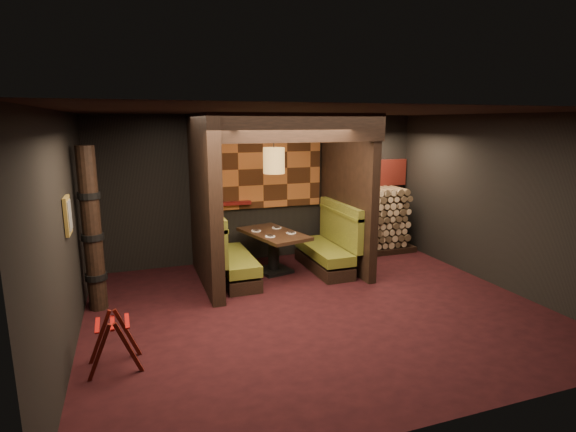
# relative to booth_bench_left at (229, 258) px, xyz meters

# --- Properties ---
(floor) EXTENTS (6.50, 5.50, 0.02)m
(floor) POSITION_rel_booth_bench_left_xyz_m (0.96, -1.65, -0.41)
(floor) COLOR black
(floor) RESTS_ON ground
(ceiling) EXTENTS (6.50, 5.50, 0.02)m
(ceiling) POSITION_rel_booth_bench_left_xyz_m (0.96, -1.65, 2.46)
(ceiling) COLOR black
(ceiling) RESTS_ON ground
(wall_back) EXTENTS (6.50, 0.02, 2.85)m
(wall_back) POSITION_rel_booth_bench_left_xyz_m (0.96, 1.11, 1.02)
(wall_back) COLOR black
(wall_back) RESTS_ON ground
(wall_front) EXTENTS (6.50, 0.02, 2.85)m
(wall_front) POSITION_rel_booth_bench_left_xyz_m (0.96, -4.41, 1.02)
(wall_front) COLOR black
(wall_front) RESTS_ON ground
(wall_left) EXTENTS (0.02, 5.50, 2.85)m
(wall_left) POSITION_rel_booth_bench_left_xyz_m (-2.30, -1.65, 1.02)
(wall_left) COLOR black
(wall_left) RESTS_ON ground
(wall_right) EXTENTS (0.02, 5.50, 2.85)m
(wall_right) POSITION_rel_booth_bench_left_xyz_m (4.22, -1.65, 1.02)
(wall_right) COLOR black
(wall_right) RESTS_ON ground
(partition_left) EXTENTS (0.20, 2.20, 2.85)m
(partition_left) POSITION_rel_booth_bench_left_xyz_m (-0.39, -0.00, 1.02)
(partition_left) COLOR black
(partition_left) RESTS_ON floor
(partition_right) EXTENTS (0.15, 2.10, 2.85)m
(partition_right) POSITION_rel_booth_bench_left_xyz_m (2.26, 0.05, 1.02)
(partition_right) COLOR black
(partition_right) RESTS_ON floor
(header_beam) EXTENTS (2.85, 0.18, 0.44)m
(header_beam) POSITION_rel_booth_bench_left_xyz_m (0.94, -0.95, 2.23)
(header_beam) COLOR black
(header_beam) RESTS_ON partition_left
(tapa_back_panel) EXTENTS (2.40, 0.06, 1.55)m
(tapa_back_panel) POSITION_rel_booth_bench_left_xyz_m (0.94, 1.06, 1.42)
(tapa_back_panel) COLOR #9F5426
(tapa_back_panel) RESTS_ON wall_back
(tapa_side_panel) EXTENTS (0.04, 1.85, 1.45)m
(tapa_side_panel) POSITION_rel_booth_bench_left_xyz_m (-0.27, 0.17, 1.45)
(tapa_side_panel) COLOR #9F5426
(tapa_side_panel) RESTS_ON partition_left
(lacquer_shelf) EXTENTS (0.60, 0.12, 0.07)m
(lacquer_shelf) POSITION_rel_booth_bench_left_xyz_m (0.36, 1.00, 0.78)
(lacquer_shelf) COLOR #58110F
(lacquer_shelf) RESTS_ON wall_back
(booth_bench_left) EXTENTS (0.68, 1.60, 1.14)m
(booth_bench_left) POSITION_rel_booth_bench_left_xyz_m (0.00, 0.00, 0.00)
(booth_bench_left) COLOR black
(booth_bench_left) RESTS_ON floor
(booth_bench_right) EXTENTS (0.68, 1.60, 1.14)m
(booth_bench_right) POSITION_rel_booth_bench_left_xyz_m (1.89, 0.00, 0.00)
(booth_bench_right) COLOR black
(booth_bench_right) RESTS_ON floor
(dining_table) EXTENTS (1.10, 1.57, 0.75)m
(dining_table) POSITION_rel_booth_bench_left_xyz_m (0.87, 0.17, 0.12)
(dining_table) COLOR black
(dining_table) RESTS_ON floor
(place_settings) EXTENTS (0.73, 0.76, 0.03)m
(place_settings) POSITION_rel_booth_bench_left_xyz_m (0.87, 0.17, 0.36)
(place_settings) COLOR white
(place_settings) RESTS_ON dining_table
(pendant_lamp) EXTENTS (0.38, 0.38, 1.02)m
(pendant_lamp) POSITION_rel_booth_bench_left_xyz_m (0.87, 0.12, 1.65)
(pendant_lamp) COLOR olive
(pendant_lamp) RESTS_ON ceiling
(framed_picture) EXTENTS (0.05, 0.36, 0.46)m
(framed_picture) POSITION_rel_booth_bench_left_xyz_m (-2.25, -1.55, 1.22)
(framed_picture) COLOR olive
(framed_picture) RESTS_ON wall_left
(luggage_rack) EXTENTS (0.62, 0.44, 0.66)m
(luggage_rack) POSITION_rel_booth_bench_left_xyz_m (-1.82, -2.37, -0.07)
(luggage_rack) COLOR #410D08
(luggage_rack) RESTS_ON floor
(totem_column) EXTENTS (0.31, 0.31, 2.40)m
(totem_column) POSITION_rel_booth_bench_left_xyz_m (-2.09, -0.55, 0.79)
(totem_column) COLOR black
(totem_column) RESTS_ON floor
(firewood_stack) EXTENTS (1.73, 0.70, 1.36)m
(firewood_stack) POSITION_rel_booth_bench_left_xyz_m (3.25, 0.70, 0.28)
(firewood_stack) COLOR black
(firewood_stack) RESTS_ON floor
(mosaic_header) EXTENTS (1.83, 0.10, 0.56)m
(mosaic_header) POSITION_rel_booth_bench_left_xyz_m (3.25, 1.03, 1.24)
(mosaic_header) COLOR maroon
(mosaic_header) RESTS_ON wall_back
(bay_front_post) EXTENTS (0.08, 0.08, 2.85)m
(bay_front_post) POSITION_rel_booth_bench_left_xyz_m (2.35, 0.31, 1.02)
(bay_front_post) COLOR black
(bay_front_post) RESTS_ON floor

